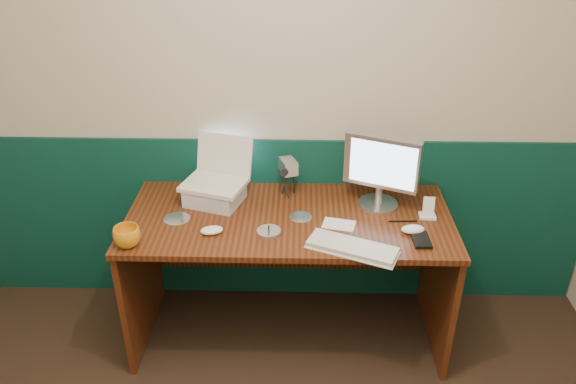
{
  "coord_description": "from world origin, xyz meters",
  "views": [
    {
      "loc": [
        0.14,
        -0.97,
        2.19
      ],
      "look_at": [
        0.08,
        1.23,
        0.97
      ],
      "focal_mm": 35.0,
      "sensor_mm": 36.0,
      "label": 1
    }
  ],
  "objects_px": {
    "desk": "(289,278)",
    "camcorder": "(288,180)",
    "monitor": "(381,173)",
    "keyboard": "(352,248)",
    "laptop": "(213,164)",
    "mug": "(127,237)"
  },
  "relations": [
    {
      "from": "desk",
      "to": "monitor",
      "type": "distance_m",
      "value": 0.73
    },
    {
      "from": "laptop",
      "to": "mug",
      "type": "relative_size",
      "value": 2.5
    },
    {
      "from": "desk",
      "to": "keyboard",
      "type": "distance_m",
      "value": 0.56
    },
    {
      "from": "monitor",
      "to": "keyboard",
      "type": "xyz_separation_m",
      "value": [
        -0.16,
        -0.4,
        -0.17
      ]
    },
    {
      "from": "monitor",
      "to": "camcorder",
      "type": "distance_m",
      "value": 0.48
    },
    {
      "from": "keyboard",
      "to": "camcorder",
      "type": "height_order",
      "value": "camcorder"
    },
    {
      "from": "laptop",
      "to": "camcorder",
      "type": "distance_m",
      "value": 0.4
    },
    {
      "from": "laptop",
      "to": "monitor",
      "type": "relative_size",
      "value": 0.82
    },
    {
      "from": "monitor",
      "to": "mug",
      "type": "xyz_separation_m",
      "value": [
        -1.17,
        -0.39,
        -0.14
      ]
    },
    {
      "from": "keyboard",
      "to": "monitor",
      "type": "bearing_deg",
      "value": 91.17
    },
    {
      "from": "desk",
      "to": "monitor",
      "type": "relative_size",
      "value": 4.32
    },
    {
      "from": "desk",
      "to": "laptop",
      "type": "height_order",
      "value": "laptop"
    },
    {
      "from": "laptop",
      "to": "camcorder",
      "type": "xyz_separation_m",
      "value": [
        0.37,
        0.08,
        -0.13
      ]
    },
    {
      "from": "keyboard",
      "to": "mug",
      "type": "height_order",
      "value": "mug"
    },
    {
      "from": "laptop",
      "to": "monitor",
      "type": "distance_m",
      "value": 0.83
    },
    {
      "from": "laptop",
      "to": "monitor",
      "type": "bearing_deg",
      "value": 16.2
    },
    {
      "from": "mug",
      "to": "camcorder",
      "type": "distance_m",
      "value": 0.86
    },
    {
      "from": "desk",
      "to": "mug",
      "type": "xyz_separation_m",
      "value": [
        -0.72,
        -0.27,
        0.42
      ]
    },
    {
      "from": "desk",
      "to": "monitor",
      "type": "height_order",
      "value": "monitor"
    },
    {
      "from": "desk",
      "to": "camcorder",
      "type": "bearing_deg",
      "value": 92.17
    },
    {
      "from": "laptop",
      "to": "keyboard",
      "type": "relative_size",
      "value": 0.76
    },
    {
      "from": "monitor",
      "to": "mug",
      "type": "relative_size",
      "value": 3.06
    }
  ]
}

